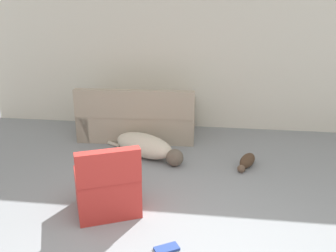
{
  "coord_description": "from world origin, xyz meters",
  "views": [
    {
      "loc": [
        0.12,
        -2.35,
        2.24
      ],
      "look_at": [
        -0.46,
        1.98,
        0.7
      ],
      "focal_mm": 40.0,
      "sensor_mm": 36.0,
      "label": 1
    }
  ],
  "objects_px": {
    "book_blue": "(167,249)",
    "side_chair": "(107,188)",
    "couch": "(138,120)",
    "cat": "(247,161)",
    "dog": "(146,146)"
  },
  "relations": [
    {
      "from": "dog",
      "to": "side_chair",
      "type": "relative_size",
      "value": 1.58
    },
    {
      "from": "couch",
      "to": "side_chair",
      "type": "bearing_deg",
      "value": 91.01
    },
    {
      "from": "cat",
      "to": "book_blue",
      "type": "height_order",
      "value": "cat"
    },
    {
      "from": "couch",
      "to": "dog",
      "type": "relative_size",
      "value": 1.45
    },
    {
      "from": "side_chair",
      "to": "cat",
      "type": "bearing_deg",
      "value": -164.28
    },
    {
      "from": "couch",
      "to": "cat",
      "type": "distance_m",
      "value": 1.99
    },
    {
      "from": "dog",
      "to": "side_chair",
      "type": "bearing_deg",
      "value": -65.51
    },
    {
      "from": "dog",
      "to": "cat",
      "type": "xyz_separation_m",
      "value": [
        1.43,
        -0.16,
        -0.08
      ]
    },
    {
      "from": "dog",
      "to": "book_blue",
      "type": "relative_size",
      "value": 5.16
    },
    {
      "from": "couch",
      "to": "dog",
      "type": "height_order",
      "value": "couch"
    },
    {
      "from": "side_chair",
      "to": "dog",
      "type": "bearing_deg",
      "value": -119.83
    },
    {
      "from": "side_chair",
      "to": "book_blue",
      "type": "bearing_deg",
      "value": 116.88
    },
    {
      "from": "couch",
      "to": "dog",
      "type": "xyz_separation_m",
      "value": [
        0.29,
        -0.82,
        -0.12
      ]
    },
    {
      "from": "book_blue",
      "to": "side_chair",
      "type": "height_order",
      "value": "side_chair"
    },
    {
      "from": "dog",
      "to": "book_blue",
      "type": "bearing_deg",
      "value": -44.4
    }
  ]
}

